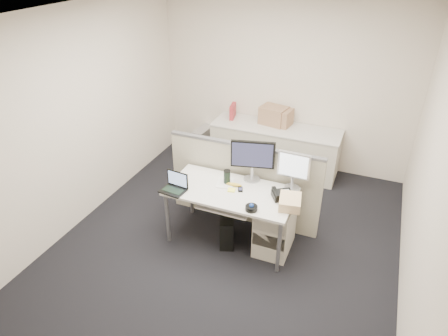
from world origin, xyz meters
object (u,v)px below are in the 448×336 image
at_px(desk, 231,195).
at_px(laptop, 172,184).
at_px(monitor_main, 253,161).
at_px(desk_phone, 282,195).

distance_m(desk, laptop, 0.70).
bearing_deg(laptop, monitor_main, 44.29).
distance_m(laptop, desk_phone, 1.27).
relative_size(monitor_main, desk_phone, 2.35).
relative_size(desk, monitor_main, 2.86).
bearing_deg(desk, laptop, -155.70).
distance_m(desk, monitor_main, 0.48).
bearing_deg(desk_phone, desk, 155.38).
height_order(monitor_main, laptop, monitor_main).
height_order(monitor_main, desk_phone, monitor_main).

